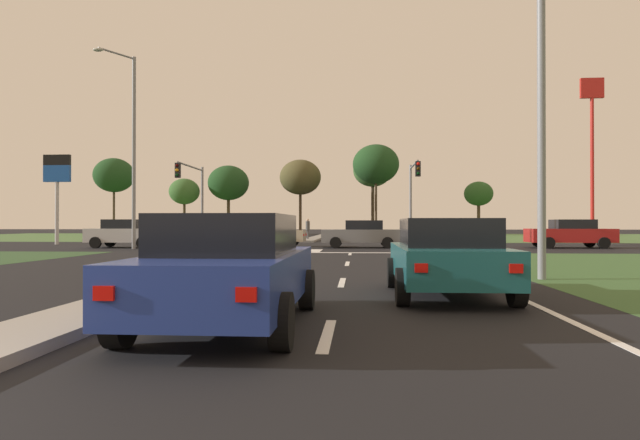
{
  "coord_description": "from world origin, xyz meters",
  "views": [
    {
      "loc": [
        3.89,
        -2.8,
        1.37
      ],
      "look_at": [
        1.46,
        31.46,
        1.61
      ],
      "focal_mm": 30.65,
      "sensor_mm": 36.0,
      "label": 1
    }
  ],
  "objects_px": {
    "car_red_sixth": "(570,233)",
    "fuel_price_totem": "(57,179)",
    "traffic_signal_far_left": "(193,188)",
    "street_lamp_near": "(542,58)",
    "car_silver_fourth": "(125,233)",
    "street_lamp_second": "(131,142)",
    "car_blue_second": "(230,269)",
    "pedestrian_at_median": "(308,227)",
    "treeline_sixth": "(373,171)",
    "car_teal_third": "(447,256)",
    "car_grey_fifth": "(362,234)",
    "treeline_fourth": "(300,177)",
    "treeline_near": "(114,175)",
    "traffic_signal_far_right": "(413,187)",
    "car_beige_near": "(270,234)",
    "treeline_seventh": "(479,194)",
    "treeline_fifth": "(376,164)",
    "fastfood_pole_sign": "(592,124)",
    "treeline_second": "(184,192)",
    "treeline_third": "(228,183)"
  },
  "relations": [
    {
      "from": "street_lamp_second",
      "to": "treeline_third",
      "type": "bearing_deg",
      "value": 95.67
    },
    {
      "from": "treeline_fifth",
      "to": "car_blue_second",
      "type": "bearing_deg",
      "value": -93.73
    },
    {
      "from": "car_teal_third",
      "to": "car_grey_fifth",
      "type": "distance_m",
      "value": 21.03
    },
    {
      "from": "treeline_fourth",
      "to": "car_silver_fourth",
      "type": "bearing_deg",
      "value": -99.7
    },
    {
      "from": "car_blue_second",
      "to": "traffic_signal_far_left",
      "type": "distance_m",
      "value": 31.72
    },
    {
      "from": "treeline_fifth",
      "to": "car_silver_fourth",
      "type": "bearing_deg",
      "value": -113.73
    },
    {
      "from": "treeline_seventh",
      "to": "traffic_signal_far_left",
      "type": "bearing_deg",
      "value": -131.64
    },
    {
      "from": "car_silver_fourth",
      "to": "street_lamp_near",
      "type": "height_order",
      "value": "street_lamp_near"
    },
    {
      "from": "car_grey_fifth",
      "to": "fuel_price_totem",
      "type": "relative_size",
      "value": 0.77
    },
    {
      "from": "car_grey_fifth",
      "to": "treeline_sixth",
      "type": "bearing_deg",
      "value": -2.39
    },
    {
      "from": "car_grey_fifth",
      "to": "car_beige_near",
      "type": "bearing_deg",
      "value": 79.14
    },
    {
      "from": "car_red_sixth",
      "to": "treeline_fourth",
      "type": "distance_m",
      "value": 40.29
    },
    {
      "from": "fuel_price_totem",
      "to": "car_teal_third",
      "type": "bearing_deg",
      "value": -48.38
    },
    {
      "from": "traffic_signal_far_left",
      "to": "treeline_third",
      "type": "bearing_deg",
      "value": 98.96
    },
    {
      "from": "car_blue_second",
      "to": "car_grey_fifth",
      "type": "distance_m",
      "value": 24.27
    },
    {
      "from": "car_blue_second",
      "to": "street_lamp_second",
      "type": "height_order",
      "value": "street_lamp_second"
    },
    {
      "from": "treeline_fifth",
      "to": "treeline_seventh",
      "type": "xyz_separation_m",
      "value": [
        12.23,
        0.71,
        -3.57
      ]
    },
    {
      "from": "treeline_fourth",
      "to": "treeline_sixth",
      "type": "relative_size",
      "value": 0.9
    },
    {
      "from": "car_silver_fourth",
      "to": "street_lamp_second",
      "type": "relative_size",
      "value": 0.4
    },
    {
      "from": "treeline_near",
      "to": "treeline_seventh",
      "type": "xyz_separation_m",
      "value": [
        45.64,
        -1.65,
        -2.67
      ]
    },
    {
      "from": "car_silver_fourth",
      "to": "treeline_near",
      "type": "distance_m",
      "value": 42.1
    },
    {
      "from": "car_teal_third",
      "to": "traffic_signal_far_left",
      "type": "relative_size",
      "value": 0.72
    },
    {
      "from": "traffic_signal_far_left",
      "to": "street_lamp_near",
      "type": "bearing_deg",
      "value": -55.92
    },
    {
      "from": "treeline_near",
      "to": "traffic_signal_far_right",
      "type": "bearing_deg",
      "value": -40.94
    },
    {
      "from": "traffic_signal_far_right",
      "to": "treeline_near",
      "type": "distance_m",
      "value": 46.56
    },
    {
      "from": "traffic_signal_far_left",
      "to": "street_lamp_near",
      "type": "distance_m",
      "value": 28.53
    },
    {
      "from": "car_teal_third",
      "to": "treeline_near",
      "type": "distance_m",
      "value": 66.6
    },
    {
      "from": "pedestrian_at_median",
      "to": "treeline_sixth",
      "type": "distance_m",
      "value": 26.8
    },
    {
      "from": "car_red_sixth",
      "to": "treeline_third",
      "type": "height_order",
      "value": "treeline_third"
    },
    {
      "from": "car_red_sixth",
      "to": "fuel_price_totem",
      "type": "bearing_deg",
      "value": 84.87
    },
    {
      "from": "car_blue_second",
      "to": "traffic_signal_far_right",
      "type": "relative_size",
      "value": 0.8
    },
    {
      "from": "pedestrian_at_median",
      "to": "fastfood_pole_sign",
      "type": "xyz_separation_m",
      "value": [
        22.78,
        0.38,
        8.25
      ]
    },
    {
      "from": "traffic_signal_far_right",
      "to": "treeline_fourth",
      "type": "height_order",
      "value": "treeline_fourth"
    },
    {
      "from": "traffic_signal_far_left",
      "to": "treeline_fourth",
      "type": "distance_m",
      "value": 29.99
    },
    {
      "from": "car_blue_second",
      "to": "pedestrian_at_median",
      "type": "height_order",
      "value": "pedestrian_at_median"
    },
    {
      "from": "car_beige_near",
      "to": "treeline_third",
      "type": "height_order",
      "value": "treeline_third"
    },
    {
      "from": "street_lamp_near",
      "to": "car_blue_second",
      "type": "bearing_deg",
      "value": -133.98
    },
    {
      "from": "treeline_fourth",
      "to": "traffic_signal_far_left",
      "type": "bearing_deg",
      "value": -98.34
    },
    {
      "from": "car_beige_near",
      "to": "traffic_signal_far_left",
      "type": "distance_m",
      "value": 8.41
    },
    {
      "from": "fastfood_pole_sign",
      "to": "treeline_third",
      "type": "xyz_separation_m",
      "value": [
        -34.74,
        21.78,
        -2.95
      ]
    },
    {
      "from": "street_lamp_second",
      "to": "car_red_sixth",
      "type": "bearing_deg",
      "value": 7.03
    },
    {
      "from": "traffic_signal_far_left",
      "to": "fuel_price_totem",
      "type": "height_order",
      "value": "fuel_price_totem"
    },
    {
      "from": "car_blue_second",
      "to": "pedestrian_at_median",
      "type": "bearing_deg",
      "value": 93.74
    },
    {
      "from": "street_lamp_near",
      "to": "treeline_sixth",
      "type": "bearing_deg",
      "value": 92.74
    },
    {
      "from": "fastfood_pole_sign",
      "to": "treeline_second",
      "type": "relative_size",
      "value": 1.88
    },
    {
      "from": "car_silver_fourth",
      "to": "street_lamp_second",
      "type": "bearing_deg",
      "value": 32.29
    },
    {
      "from": "treeline_second",
      "to": "car_red_sixth",
      "type": "bearing_deg",
      "value": -45.31
    },
    {
      "from": "traffic_signal_far_left",
      "to": "treeline_second",
      "type": "distance_m",
      "value": 30.01
    },
    {
      "from": "car_red_sixth",
      "to": "treeline_fourth",
      "type": "xyz_separation_m",
      "value": [
        -19.14,
        34.9,
        6.26
      ]
    },
    {
      "from": "street_lamp_near",
      "to": "treeline_second",
      "type": "relative_size",
      "value": 1.42
    }
  ]
}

